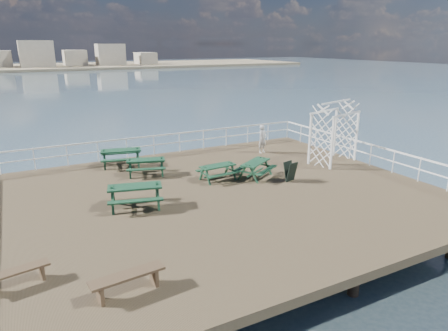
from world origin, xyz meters
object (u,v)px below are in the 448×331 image
Objects in this scene: picnic_table_a at (121,154)px; trellis_arbor at (334,136)px; picnic_table_e at (218,169)px; person at (262,139)px; flat_bench_near at (128,279)px; flat_bench_far at (16,274)px; picnic_table_d at (135,192)px; picnic_table_b at (146,163)px; picnic_table_c at (255,166)px.

picnic_table_a is 10.63m from trellis_arbor.
picnic_table_e is 5.22m from person.
flat_bench_far is at bearing 140.17° from flat_bench_near.
picnic_table_d is 5.43m from flat_bench_near.
picnic_table_b is at bearing 134.79° from picnic_table_e.
picnic_table_b is at bearing 170.30° from person.
picnic_table_b is at bearing 116.57° from picnic_table_c.
flat_bench_far is 0.51× the size of trellis_arbor.
picnic_table_a is 1.01× the size of picnic_table_c.
picnic_table_e is 1.09× the size of person.
trellis_arbor is at bearing -72.35° from person.
picnic_table_d is at bearing -166.73° from picnic_table_e.
picnic_table_e is 8.66m from flat_bench_near.
picnic_table_e is 9.47m from flat_bench_far.
flat_bench_near is (-7.39, -6.04, -0.14)m from picnic_table_c.
picnic_table_a is 0.97× the size of picnic_table_d.
person is (6.85, 0.78, 0.24)m from picnic_table_b.
flat_bench_far is (-2.36, 1.58, -0.06)m from flat_bench_near.
picnic_table_a reaches higher than picnic_table_c.
picnic_table_d reaches higher than picnic_table_c.
picnic_table_d reaches higher than picnic_table_a.
picnic_table_a is 10.27m from flat_bench_far.
picnic_table_d reaches higher than flat_bench_near.
person is at bearing 41.63° from picnic_table_d.
picnic_table_b is at bearing 41.87° from flat_bench_far.
picnic_table_a reaches higher than picnic_table_b.
picnic_table_a reaches higher than flat_bench_near.
picnic_table_b is at bearing 149.18° from trellis_arbor.
picnic_table_c is 4.84m from trellis_arbor.
person is at bearing 108.09° from trellis_arbor.
picnic_table_a is 10.91m from flat_bench_near.
picnic_table_c is at bearing 22.90° from picnic_table_d.
picnic_table_e is (3.24, -4.12, -0.10)m from picnic_table_a.
flat_bench_near is (-5.73, -6.50, -0.10)m from picnic_table_e.
picnic_table_a is 6.72m from picnic_table_c.
flat_bench_near is at bearing -136.17° from picnic_table_e.
picnic_table_b is at bearing -58.74° from picnic_table_a.
picnic_table_b is 0.66× the size of trellis_arbor.
picnic_table_e is 6.49m from trellis_arbor.
flat_bench_near is (-2.48, -10.63, -0.21)m from picnic_table_a.
picnic_table_b reaches higher than flat_bench_near.
picnic_table_d is 1.46× the size of person.
picnic_table_b is 1.32× the size of person.
picnic_table_e is (-1.66, 0.46, -0.04)m from picnic_table_c.
flat_bench_near is 1.20× the size of person.
picnic_table_e is at bearing 32.39° from picnic_table_d.
flat_bench_far is at bearing -153.48° from picnic_table_e.
flat_bench_far is (-8.09, -4.92, -0.16)m from picnic_table_e.
trellis_arbor reaches higher than picnic_table_a.
person reaches higher than picnic_table_a.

